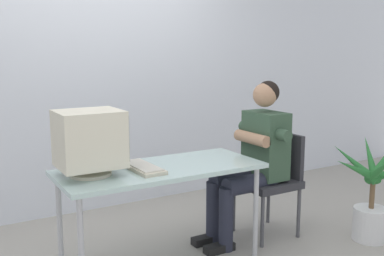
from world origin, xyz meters
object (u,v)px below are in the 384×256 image
at_px(potted_plant, 372,197).
at_px(keyboard, 142,167).
at_px(crt_monitor, 90,140).
at_px(office_chair, 272,176).
at_px(desk, 161,175).
at_px(person_seated, 254,156).

bearing_deg(potted_plant, keyboard, 164.87).
xyz_separation_m(crt_monitor, keyboard, (0.34, -0.04, -0.22)).
bearing_deg(crt_monitor, office_chair, 0.18).
bearing_deg(keyboard, potted_plant, -15.13).
bearing_deg(potted_plant, office_chair, 138.44).
distance_m(desk, potted_plant, 1.72).
distance_m(desk, office_chair, 1.06).
bearing_deg(office_chair, person_seated, -180.00).
relative_size(keyboard, potted_plant, 0.50).
height_order(crt_monitor, person_seated, person_seated).
relative_size(crt_monitor, office_chair, 0.50).
bearing_deg(keyboard, crt_monitor, 173.78).
height_order(desk, potted_plant, potted_plant).
relative_size(crt_monitor, potted_plant, 0.50).
bearing_deg(person_seated, keyboard, -177.56).
height_order(keyboard, potted_plant, potted_plant).
relative_size(desk, office_chair, 1.69).
xyz_separation_m(crt_monitor, person_seated, (1.32, 0.00, -0.26)).
bearing_deg(person_seated, crt_monitor, -179.79).
xyz_separation_m(keyboard, potted_plant, (1.77, -0.48, -0.37)).
bearing_deg(desk, office_chair, 2.47).
bearing_deg(office_chair, desk, -177.53).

